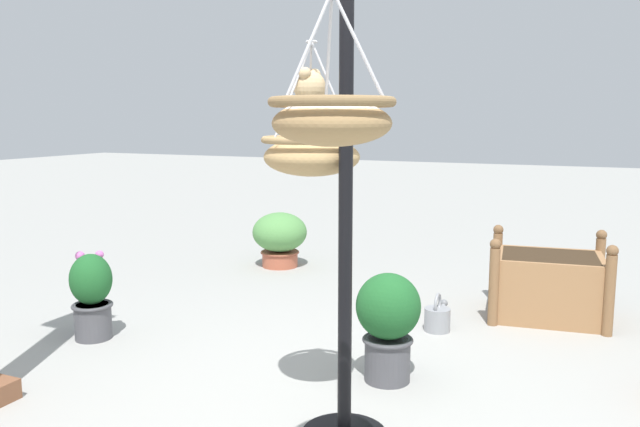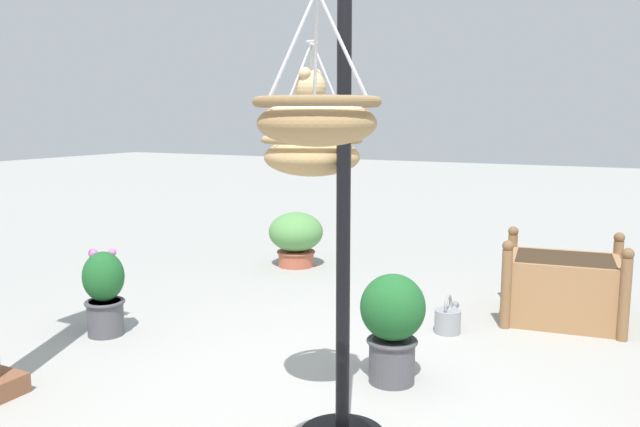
{
  "view_description": "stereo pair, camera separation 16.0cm",
  "coord_description": "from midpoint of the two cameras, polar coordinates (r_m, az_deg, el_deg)",
  "views": [
    {
      "loc": [
        -2.98,
        -1.3,
        1.65
      ],
      "look_at": [
        0.01,
        0.03,
        1.15
      ],
      "focal_mm": 35.71,
      "sensor_mm": 36.0,
      "label": 1
    },
    {
      "loc": [
        -2.91,
        -1.45,
        1.65
      ],
      "look_at": [
        0.01,
        0.03,
        1.15
      ],
      "focal_mm": 35.71,
      "sensor_mm": 36.0,
      "label": 2
    }
  ],
  "objects": [
    {
      "name": "display_pole_central",
      "position": [
        3.21,
        0.8,
        -8.83
      ],
      "size": [
        0.44,
        0.44,
        2.26
      ],
      "color": "black",
      "rests_on": "ground"
    },
    {
      "name": "wooden_planter_box",
      "position": [
        5.56,
        18.99,
        -5.97
      ],
      "size": [
        0.86,
        1.0,
        0.7
      ],
      "color": "#9E7047",
      "rests_on": "ground"
    },
    {
      "name": "potted_plant_bushy_green",
      "position": [
        4.02,
        4.97,
        -9.56
      ],
      "size": [
        0.4,
        0.4,
        0.69
      ],
      "color": "#4C4C51",
      "rests_on": "ground"
    },
    {
      "name": "potted_plant_fern_front",
      "position": [
        5.08,
        -20.65,
        -6.8
      ],
      "size": [
        0.31,
        0.31,
        0.66
      ],
      "color": "#4C4C51",
      "rests_on": "ground"
    },
    {
      "name": "hanging_basket_with_teddy",
      "position": [
        3.31,
        -2.13,
        5.38
      ],
      "size": [
        0.53,
        0.53,
        0.69
      ],
      "color": "tan"
    },
    {
      "name": "watering_can",
      "position": [
        5.07,
        9.6,
        -9.2
      ],
      "size": [
        0.35,
        0.2,
        0.3
      ],
      "color": "gray",
      "rests_on": "ground"
    },
    {
      "name": "ground_plane",
      "position": [
        3.65,
        -0.86,
        -18.17
      ],
      "size": [
        40.0,
        40.0,
        0.0
      ],
      "primitive_type": "plane",
      "color": "#9E9E99"
    },
    {
      "name": "teddy_bear",
      "position": [
        3.31,
        -2.49,
        8.67
      ],
      "size": [
        0.3,
        0.27,
        0.43
      ],
      "color": "tan"
    },
    {
      "name": "hanging_basket_left_high",
      "position": [
        2.22,
        -1.02,
        8.53
      ],
      "size": [
        0.44,
        0.44,
        0.53
      ],
      "color": "#A37F51"
    },
    {
      "name": "potted_plant_flowering_red",
      "position": [
        7.04,
        -4.28,
        -2.09
      ],
      "size": [
        0.6,
        0.6,
        0.6
      ],
      "color": "#AD563D",
      "rests_on": "ground"
    }
  ]
}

